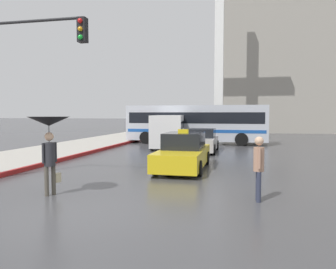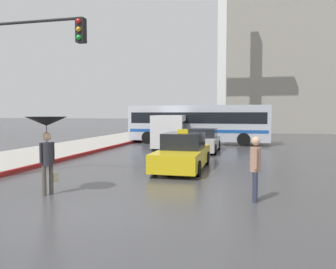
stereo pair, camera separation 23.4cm
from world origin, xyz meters
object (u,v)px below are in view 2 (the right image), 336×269
object	(u,v)px
pedestrian_with_umbrella	(47,130)
monument_cross	(223,21)
traffic_light	(23,65)
pedestrian_man	(255,164)
city_bus	(198,122)
taxi	(183,153)
sedan_red	(203,141)
ambulance_van	(170,130)

from	to	relation	value
pedestrian_with_umbrella	monument_cross	xyz separation A→B (m)	(3.07, 26.50, 10.05)
traffic_light	pedestrian_with_umbrella	bearing A→B (deg)	-40.33
pedestrian_man	traffic_light	xyz separation A→B (m)	(-7.82, 1.05, 3.02)
city_bus	pedestrian_man	distance (m)	17.23
taxi	city_bus	distance (m)	12.14
sedan_red	ambulance_van	distance (m)	3.27
ambulance_van	pedestrian_man	world-z (taller)	ambulance_van
pedestrian_with_umbrella	pedestrian_man	distance (m)	5.92
city_bus	pedestrian_with_umbrella	bearing A→B (deg)	175.33
ambulance_van	sedan_red	bearing A→B (deg)	135.28
pedestrian_with_umbrella	monument_cross	bearing A→B (deg)	19.55
city_bus	pedestrian_man	bearing A→B (deg)	-165.28
traffic_light	taxi	bearing A→B (deg)	36.47
pedestrian_with_umbrella	taxi	bearing A→B (deg)	-2.81
taxi	pedestrian_man	distance (m)	5.52
pedestrian_man	monument_cross	size ratio (longest dim) A/B	0.08
taxi	ambulance_van	world-z (taller)	ambulance_van
taxi	ambulance_van	xyz separation A→B (m)	(-2.56, 8.51, 0.56)
traffic_light	monument_cross	distance (m)	26.51
city_bus	sedan_red	bearing A→B (deg)	-167.38
ambulance_van	city_bus	distance (m)	3.87
taxi	sedan_red	world-z (taller)	taxi
pedestrian_man	monument_cross	xyz separation A→B (m)	(-2.76, 25.85, 10.89)
pedestrian_man	monument_cross	distance (m)	28.19
traffic_light	monument_cross	size ratio (longest dim) A/B	0.28
city_bus	pedestrian_with_umbrella	world-z (taller)	city_bus
sedan_red	monument_cross	world-z (taller)	monument_cross
pedestrian_with_umbrella	sedan_red	bearing A→B (deg)	12.14
taxi	sedan_red	size ratio (longest dim) A/B	1.09
pedestrian_with_umbrella	traffic_light	bearing A→B (deg)	75.83
ambulance_van	city_bus	size ratio (longest dim) A/B	0.49
sedan_red	pedestrian_man	xyz separation A→B (m)	(2.84, -11.29, 0.37)
ambulance_van	traffic_light	world-z (taller)	traffic_light
taxi	city_bus	xyz separation A→B (m)	(-1.06, 12.05, 0.98)
pedestrian_with_umbrella	traffic_light	xyz separation A→B (m)	(-1.99, 1.69, 2.18)
ambulance_van	pedestrian_with_umbrella	world-z (taller)	pedestrian_with_umbrella
sedan_red	pedestrian_with_umbrella	distance (m)	12.36
sedan_red	city_bus	size ratio (longest dim) A/B	0.40
sedan_red	ambulance_van	size ratio (longest dim) A/B	0.81
ambulance_van	taxi	bearing A→B (deg)	99.02
pedestrian_man	traffic_light	world-z (taller)	traffic_light
taxi	pedestrian_man	bearing A→B (deg)	121.21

